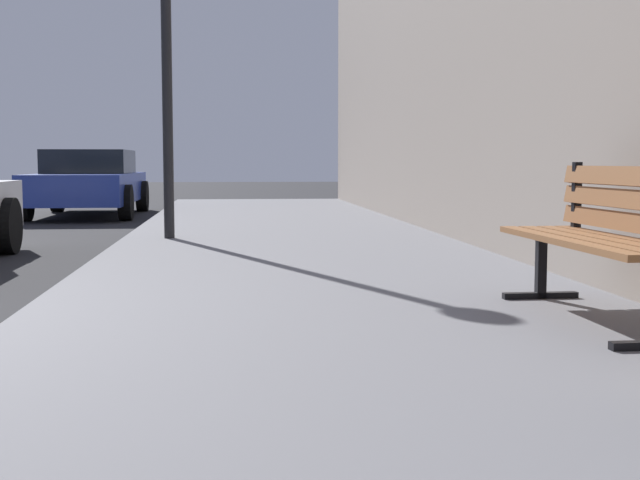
{
  "coord_description": "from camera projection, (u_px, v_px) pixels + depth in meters",
  "views": [
    {
      "loc": [
        3.28,
        -4.6,
        1.04
      ],
      "look_at": [
        4.0,
        2.33,
        0.4
      ],
      "focal_mm": 48.12,
      "sensor_mm": 36.0,
      "label": 1
    }
  ],
  "objects": [
    {
      "name": "sidewalk",
      "position": [
        364.0,
        338.0,
        4.72
      ],
      "size": [
        4.0,
        32.0,
        0.15
      ],
      "primitive_type": "cube",
      "color": "slate",
      "rests_on": "ground_plane"
    },
    {
      "name": "car_blue",
      "position": [
        89.0,
        182.0,
        16.53
      ],
      "size": [
        1.97,
        4.48,
        1.27
      ],
      "rotation": [
        0.0,
        0.0,
        3.14
      ],
      "color": "#233899",
      "rests_on": "ground_plane"
    },
    {
      "name": "bench",
      "position": [
        609.0,
        229.0,
        4.81
      ],
      "size": [
        0.53,
        1.78,
        0.89
      ],
      "rotation": [
        0.0,
        0.0,
        0.02
      ],
      "color": "brown",
      "rests_on": "sidewalk"
    }
  ]
}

